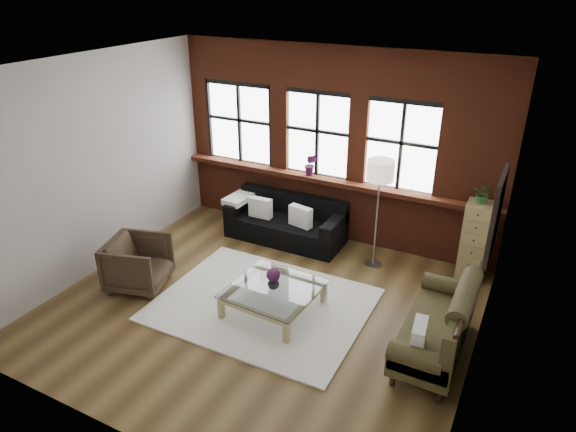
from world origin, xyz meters
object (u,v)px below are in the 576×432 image
at_px(coffee_table, 274,300).
at_px(floor_lamp, 377,211).
at_px(vase, 273,283).
at_px(vintage_settee, 436,320).
at_px(armchair, 138,263).
at_px(drawer_chest, 475,241).
at_px(dark_sofa, 285,220).

xyz_separation_m(coffee_table, floor_lamp, (0.81, 1.78, 0.76)).
relative_size(vase, floor_lamp, 0.09).
distance_m(vintage_settee, floor_lamp, 2.14).
bearing_deg(armchair, vintage_settee, -99.70).
height_order(coffee_table, vase, vase).
relative_size(armchair, drawer_chest, 0.68).
bearing_deg(drawer_chest, coffee_table, -135.92).
bearing_deg(coffee_table, vase, 0.00).
distance_m(dark_sofa, vase, 2.08).
bearing_deg(vintage_settee, floor_lamp, 128.49).
bearing_deg(floor_lamp, coffee_table, -114.40).
xyz_separation_m(vintage_settee, armchair, (-4.14, -0.49, -0.10)).
bearing_deg(drawer_chest, floor_lamp, -165.60).
xyz_separation_m(armchair, vase, (2.04, 0.34, 0.08)).
xyz_separation_m(armchair, coffee_table, (2.04, 0.34, -0.19)).
bearing_deg(armchair, drawer_chest, -76.12).
xyz_separation_m(coffee_table, drawer_chest, (2.21, 2.14, 0.42)).
xyz_separation_m(vintage_settee, coffee_table, (-2.10, -0.15, -0.29)).
bearing_deg(vintage_settee, dark_sofa, 148.83).
relative_size(coffee_table, floor_lamp, 0.60).
relative_size(coffee_table, vase, 6.68).
bearing_deg(dark_sofa, drawer_chest, 4.29).
relative_size(armchair, vase, 4.88).
height_order(coffee_table, drawer_chest, drawer_chest).
bearing_deg(floor_lamp, vintage_settee, -51.51).
height_order(dark_sofa, vintage_settee, vintage_settee).
bearing_deg(vintage_settee, armchair, -173.25).
distance_m(dark_sofa, vintage_settee, 3.41).
bearing_deg(dark_sofa, vase, -66.91).
height_order(vintage_settee, armchair, vintage_settee).
distance_m(armchair, floor_lamp, 3.59).
distance_m(vintage_settee, armchair, 4.17).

